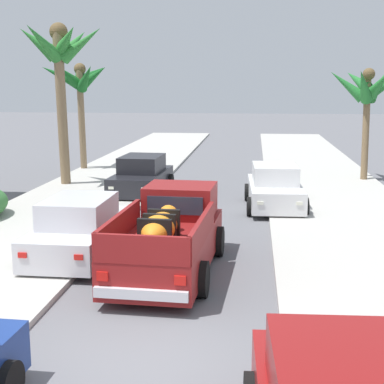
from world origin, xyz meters
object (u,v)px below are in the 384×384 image
Objects in this scene: pickup_truck at (170,237)px; palm_tree_left_fore at (80,81)px; car_right_near at (142,176)px; palm_tree_right_fore at (369,88)px; car_left_mid at (80,229)px; palm_tree_left_mid at (58,55)px; car_left_near at (275,188)px.

pickup_truck is 0.97× the size of palm_tree_left_fore.
palm_tree_right_fore is at bearing 23.89° from car_right_near.
car_left_mid is 15.57m from palm_tree_left_fore.
pickup_truck is at bearing -74.99° from car_right_near.
palm_tree_left_mid is (0.54, -4.66, 1.03)m from palm_tree_left_fore.
pickup_truck is at bearing -59.81° from palm_tree_left_mid.
car_left_near is 0.63× the size of palm_tree_left_mid.
car_right_near is at bearing -19.14° from palm_tree_left_mid.
palm_tree_left_mid reaches higher than palm_tree_right_fore.
car_left_near and car_right_near have the same top height.
palm_tree_right_fore reaches higher than car_left_mid.
palm_tree_left_fore reaches higher than palm_tree_right_fore.
palm_tree_right_fore is at bearing 63.05° from pickup_truck.
car_left_mid is at bearing -89.26° from car_right_near.
car_right_near is 1.01× the size of car_left_mid.
palm_tree_left_mid is (-3.68, 1.28, 4.79)m from car_right_near.
pickup_truck is at bearing -66.24° from palm_tree_left_fore.
palm_tree_left_fore is 13.75m from palm_tree_right_fore.
car_left_near is at bearing -21.73° from car_right_near.
car_left_near is at bearing 69.97° from pickup_truck.
pickup_truck reaches higher than car_right_near.
pickup_truck is 13.19m from palm_tree_left_mid.
car_left_mid is (0.11, -8.54, 0.00)m from car_right_near.
palm_tree_right_fore is at bearing 53.82° from car_left_mid.
palm_tree_left_mid reaches higher than palm_tree_left_fore.
car_left_near is 12.91m from palm_tree_left_fore.
car_left_mid is at bearing -73.33° from palm_tree_left_fore.
palm_tree_left_fore is at bearing 139.62° from car_left_near.
palm_tree_left_fore is at bearing 96.62° from palm_tree_left_mid.
palm_tree_left_fore is (-4.23, 5.94, 3.76)m from car_right_near.
car_right_near is 0.63× the size of palm_tree_left_mid.
palm_tree_left_mid is at bearing 160.86° from car_right_near.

